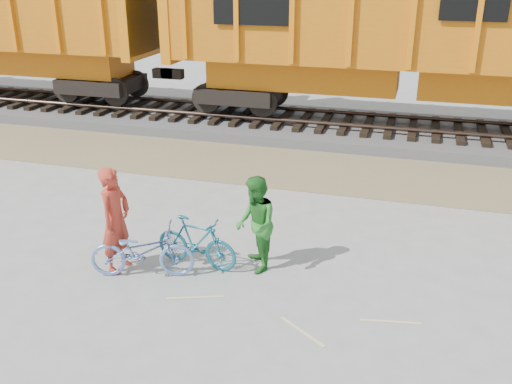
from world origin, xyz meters
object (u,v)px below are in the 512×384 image
at_px(bicycle_blue, 142,251).
at_px(person_man, 256,224).
at_px(person_solo, 115,220).
at_px(hopper_car_center, 413,35).
at_px(bicycle_teal, 196,242).

xyz_separation_m(bicycle_blue, person_man, (1.74, 0.75, 0.38)).
distance_m(person_solo, person_man, 2.34).
bearing_deg(hopper_car_center, person_man, -103.28).
distance_m(bicycle_blue, person_man, 1.94).
height_order(hopper_car_center, person_man, hopper_car_center).
bearing_deg(person_man, bicycle_teal, -103.68).
relative_size(bicycle_blue, bicycle_teal, 1.15).
bearing_deg(hopper_car_center, person_solo, -114.74).
bearing_deg(bicycle_teal, bicycle_blue, 134.06).
distance_m(hopper_car_center, person_solo, 10.44).
relative_size(bicycle_blue, person_man, 1.04).
xyz_separation_m(hopper_car_center, bicycle_blue, (-3.78, -9.39, -2.55)).
distance_m(hopper_car_center, bicycle_blue, 10.44).
bearing_deg(person_man, person_solo, -98.74).
height_order(bicycle_blue, person_solo, person_solo).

